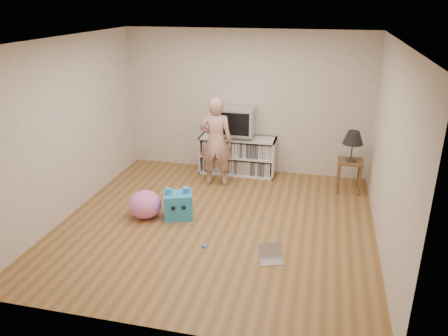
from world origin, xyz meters
name	(u,v)px	position (x,y,z in m)	size (l,w,h in m)	color
ground	(217,224)	(0.00, 0.00, 0.00)	(4.50, 4.50, 0.00)	brown
walls	(216,139)	(0.00, 0.00, 1.30)	(4.52, 4.52, 2.60)	silver
ceiling	(215,40)	(0.00, 0.00, 2.60)	(4.50, 4.50, 0.01)	white
media_unit	(238,155)	(-0.10, 2.04, 0.35)	(1.40, 0.45, 0.70)	white
dvd_deck	(238,136)	(-0.10, 2.02, 0.73)	(0.45, 0.35, 0.07)	gray
crt_tv	(238,120)	(-0.10, 2.02, 1.02)	(0.60, 0.53, 0.50)	#A0A0A5
side_table	(350,168)	(1.90, 1.65, 0.42)	(0.42, 0.42, 0.55)	brown
table_lamp	(353,138)	(1.90, 1.65, 0.94)	(0.34, 0.34, 0.52)	#333333
person	(216,142)	(-0.36, 1.43, 0.79)	(0.57, 0.38, 1.57)	tan
laptop	(271,256)	(0.90, -0.75, 0.06)	(0.35, 0.32, 0.20)	silver
playing_cards	(205,246)	(0.01, -0.64, 0.01)	(0.07, 0.09, 0.02)	#4869C1
plush_blue	(178,205)	(-0.61, 0.06, 0.20)	(0.51, 0.46, 0.48)	#2694D2
plush_pink	(145,204)	(-1.09, -0.04, 0.21)	(0.49, 0.49, 0.42)	#F973CB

